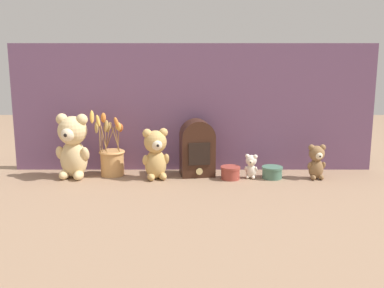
% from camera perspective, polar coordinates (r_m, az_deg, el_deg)
% --- Properties ---
extents(ground_plane, '(4.00, 4.00, 0.00)m').
position_cam_1_polar(ground_plane, '(2.25, 0.00, -4.11)').
color(ground_plane, '#8E7056').
extents(backdrop_wall, '(1.76, 0.02, 0.62)m').
position_cam_1_polar(backdrop_wall, '(2.35, -0.01, 4.30)').
color(backdrop_wall, '#704C70').
rests_on(backdrop_wall, ground).
extents(teddy_bear_large, '(0.17, 0.15, 0.30)m').
position_cam_1_polar(teddy_bear_large, '(2.29, -14.10, -0.09)').
color(teddy_bear_large, '#DBBC84').
rests_on(teddy_bear_large, ground).
extents(teddy_bear_medium, '(0.13, 0.12, 0.24)m').
position_cam_1_polar(teddy_bear_medium, '(2.22, -4.46, -1.05)').
color(teddy_bear_medium, tan).
rests_on(teddy_bear_medium, ground).
extents(teddy_bear_small, '(0.09, 0.08, 0.16)m').
position_cam_1_polar(teddy_bear_small, '(2.30, 14.41, -1.95)').
color(teddy_bear_small, olive).
rests_on(teddy_bear_small, ground).
extents(teddy_bear_tiny, '(0.06, 0.06, 0.12)m').
position_cam_1_polar(teddy_bear_tiny, '(2.25, 6.88, -2.57)').
color(teddy_bear_tiny, beige).
rests_on(teddy_bear_tiny, ground).
extents(flower_vase, '(0.16, 0.15, 0.32)m').
position_cam_1_polar(flower_vase, '(2.32, -9.64, -1.56)').
color(flower_vase, tan).
rests_on(flower_vase, ground).
extents(vintage_radio, '(0.17, 0.13, 0.27)m').
position_cam_1_polar(vintage_radio, '(2.27, 0.49, -0.38)').
color(vintage_radio, '#381E14').
rests_on(vintage_radio, ground).
extents(decorative_tin_tall, '(0.10, 0.10, 0.06)m').
position_cam_1_polar(decorative_tin_tall, '(2.28, 9.34, -3.32)').
color(decorative_tin_tall, '#47705B').
rests_on(decorative_tin_tall, ground).
extents(decorative_tin_short, '(0.09, 0.09, 0.06)m').
position_cam_1_polar(decorative_tin_short, '(2.24, 4.44, -3.40)').
color(decorative_tin_short, '#993D33').
rests_on(decorative_tin_short, ground).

